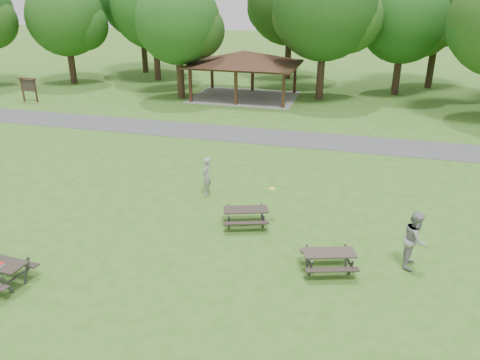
% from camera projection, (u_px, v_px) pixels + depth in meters
% --- Properties ---
extents(ground, '(160.00, 160.00, 0.00)m').
position_uv_depth(ground, '(183.00, 254.00, 16.37)').
color(ground, '#37661D').
rests_on(ground, ground).
extents(asphalt_path, '(120.00, 3.20, 0.02)m').
position_uv_depth(asphalt_path, '(267.00, 136.00, 28.81)').
color(asphalt_path, '#454547').
rests_on(asphalt_path, ground).
extents(pavilion, '(8.60, 7.01, 3.76)m').
position_uv_depth(pavilion, '(245.00, 59.00, 37.46)').
color(pavilion, '#361C13').
rests_on(pavilion, ground).
extents(notice_board, '(1.60, 0.30, 1.88)m').
position_uv_depth(notice_board, '(28.00, 85.00, 36.65)').
color(notice_board, '#382114').
rests_on(notice_board, ground).
extents(tree_row_b, '(7.14, 6.80, 9.28)m').
position_uv_depth(tree_row_b, '(67.00, 20.00, 41.86)').
color(tree_row_b, black).
rests_on(tree_row_b, ground).
extents(tree_row_c, '(8.19, 7.80, 10.67)m').
position_uv_depth(tree_row_c, '(155.00, 9.00, 42.94)').
color(tree_row_c, '#331F16').
rests_on(tree_row_c, ground).
extents(tree_row_d, '(6.93, 6.60, 9.27)m').
position_uv_depth(tree_row_d, '(179.00, 24.00, 36.27)').
color(tree_row_d, '#2F2215').
rests_on(tree_row_d, ground).
extents(tree_row_e, '(8.40, 8.00, 11.02)m').
position_uv_depth(tree_row_e, '(326.00, 11.00, 35.45)').
color(tree_row_e, '#2F1F15').
rests_on(tree_row_e, ground).
extents(tree_row_f, '(7.35, 7.00, 9.55)m').
position_uv_depth(tree_row_f, '(405.00, 22.00, 37.50)').
color(tree_row_f, black).
rests_on(tree_row_f, ground).
extents(tree_deep_a, '(8.40, 8.00, 11.38)m').
position_uv_depth(tree_deep_a, '(141.00, 0.00, 46.54)').
color(tree_deep_a, black).
rests_on(tree_deep_a, ground).
extents(tree_deep_b, '(8.40, 8.00, 11.13)m').
position_uv_depth(tree_deep_b, '(291.00, 4.00, 43.48)').
color(tree_deep_b, black).
rests_on(tree_deep_b, ground).
extents(picnic_table_middle, '(2.04, 1.83, 0.74)m').
position_uv_depth(picnic_table_middle, '(246.00, 213.00, 18.10)').
color(picnic_table_middle, '#2A241E').
rests_on(picnic_table_middle, ground).
extents(picnic_table_far, '(2.03, 1.80, 0.74)m').
position_uv_depth(picnic_table_far, '(329.00, 257.00, 15.23)').
color(picnic_table_far, '#322C24').
rests_on(picnic_table_far, ground).
extents(frisbee_in_flight, '(0.35, 0.35, 0.02)m').
position_uv_depth(frisbee_in_flight, '(272.00, 189.00, 18.60)').
color(frisbee_in_flight, yellow).
rests_on(frisbee_in_flight, ground).
extents(frisbee_thrower, '(0.46, 0.65, 1.68)m').
position_uv_depth(frisbee_thrower, '(206.00, 176.00, 20.80)').
color(frisbee_thrower, '#9D9D9F').
rests_on(frisbee_thrower, ground).
extents(frisbee_catcher, '(0.88, 1.06, 1.98)m').
position_uv_depth(frisbee_catcher, '(415.00, 239.00, 15.36)').
color(frisbee_catcher, gray).
rests_on(frisbee_catcher, ground).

